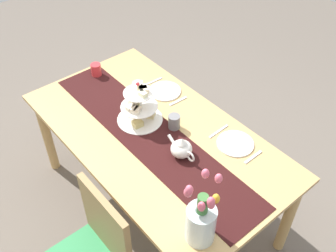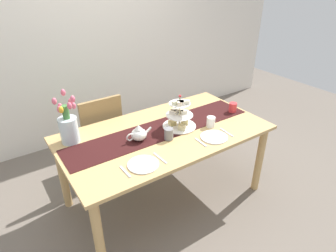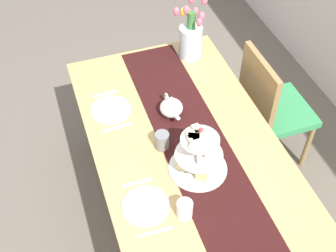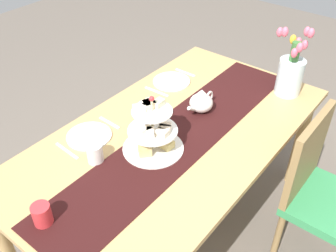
# 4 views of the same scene
# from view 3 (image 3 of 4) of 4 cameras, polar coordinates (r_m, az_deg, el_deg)

# --- Properties ---
(ground_plane) EXTENTS (8.00, 8.00, 0.00)m
(ground_plane) POSITION_cam_3_polar(r_m,az_deg,el_deg) (2.97, 1.99, -11.93)
(ground_plane) COLOR #6B6056
(dining_table) EXTENTS (1.79, 0.98, 0.74)m
(dining_table) POSITION_cam_3_polar(r_m,az_deg,el_deg) (2.44, 2.37, -4.06)
(dining_table) COLOR tan
(dining_table) RESTS_ON ground_plane
(chair_left) EXTENTS (0.42, 0.42, 0.91)m
(chair_left) POSITION_cam_3_polar(r_m,az_deg,el_deg) (2.99, 12.96, 2.50)
(chair_left) COLOR olive
(chair_left) RESTS_ON ground_plane
(table_runner) EXTENTS (1.74, 0.35, 0.00)m
(table_runner) POSITION_cam_3_polar(r_m,az_deg,el_deg) (2.38, 3.44, -2.36)
(table_runner) COLOR black
(table_runner) RESTS_ON dining_table
(tiered_cake_stand) EXTENTS (0.30, 0.30, 0.30)m
(tiered_cake_stand) POSITION_cam_3_polar(r_m,az_deg,el_deg) (2.19, 3.97, -3.82)
(tiered_cake_stand) COLOR beige
(tiered_cake_stand) RESTS_ON table_runner
(teapot) EXTENTS (0.24, 0.13, 0.14)m
(teapot) POSITION_cam_3_polar(r_m,az_deg,el_deg) (2.49, 0.42, 2.46)
(teapot) COLOR white
(teapot) RESTS_ON table_runner
(tulip_vase) EXTENTS (0.17, 0.21, 0.43)m
(tulip_vase) POSITION_cam_3_polar(r_m,az_deg,el_deg) (2.85, 2.93, 11.33)
(tulip_vase) COLOR silver
(tulip_vase) RESTS_ON dining_table
(dinner_plate_left) EXTENTS (0.23, 0.23, 0.01)m
(dinner_plate_left) POSITION_cam_3_polar(r_m,az_deg,el_deg) (2.57, -7.37, 2.09)
(dinner_plate_left) COLOR white
(dinner_plate_left) RESTS_ON dining_table
(fork_left) EXTENTS (0.02, 0.15, 0.01)m
(fork_left) POSITION_cam_3_polar(r_m,az_deg,el_deg) (2.67, -8.11, 4.13)
(fork_left) COLOR silver
(fork_left) RESTS_ON dining_table
(knife_left) EXTENTS (0.02, 0.17, 0.01)m
(knife_left) POSITION_cam_3_polar(r_m,az_deg,el_deg) (2.47, -6.57, -0.19)
(knife_left) COLOR silver
(knife_left) RESTS_ON dining_table
(dinner_plate_right) EXTENTS (0.23, 0.23, 0.01)m
(dinner_plate_right) POSITION_cam_3_polar(r_m,az_deg,el_deg) (2.14, -2.93, -10.24)
(dinner_plate_right) COLOR white
(dinner_plate_right) RESTS_ON dining_table
(fork_right) EXTENTS (0.02, 0.15, 0.01)m
(fork_right) POSITION_cam_3_polar(r_m,az_deg,el_deg) (2.22, -4.02, -7.28)
(fork_right) COLOR silver
(fork_right) RESTS_ON dining_table
(knife_right) EXTENTS (0.02, 0.17, 0.01)m
(knife_right) POSITION_cam_3_polar(r_m,az_deg,el_deg) (2.07, -1.73, -13.47)
(knife_right) COLOR silver
(knife_right) RESTS_ON dining_table
(mug_grey) EXTENTS (0.08, 0.08, 0.09)m
(mug_grey) POSITION_cam_3_polar(r_m,az_deg,el_deg) (2.33, -0.76, -1.86)
(mug_grey) COLOR slate
(mug_grey) RESTS_ON table_runner
(mug_white_text) EXTENTS (0.08, 0.08, 0.09)m
(mug_white_text) POSITION_cam_3_polar(r_m,az_deg,el_deg) (2.08, 2.16, -10.66)
(mug_white_text) COLOR white
(mug_white_text) RESTS_ON dining_table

